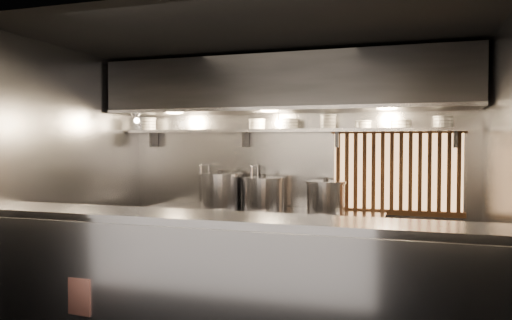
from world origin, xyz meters
The scene contains 25 objects.
floor centered at (0.00, 0.00, 0.00)m, with size 4.50×4.50×0.00m, color black.
ceiling centered at (0.00, 0.00, 2.80)m, with size 4.50×4.50×0.00m, color black.
wall_back centered at (0.00, 1.50, 1.40)m, with size 4.50×4.50×0.00m, color gray.
wall_left centered at (-2.25, 0.00, 1.40)m, with size 3.00×3.00×0.00m, color gray.
wall_right centered at (2.25, 0.00, 1.40)m, with size 3.00×3.00×0.00m, color gray.
serving_counter centered at (0.00, -0.96, 0.57)m, with size 4.50×0.56×1.13m.
cooking_bench centered at (-0.30, 1.13, 0.45)m, with size 3.00×0.70×0.90m, color #A1A1A7.
bowl_shelf centered at (0.00, 1.32, 1.88)m, with size 4.40×0.34×0.04m, color #A1A1A7.
exhaust_hood centered at (0.00, 1.10, 2.42)m, with size 4.40×0.81×0.65m.
wood_screen centered at (1.30, 1.45, 1.38)m, with size 1.56×0.09×1.04m.
faucet_left centered at (-1.15, 1.37, 1.31)m, with size 0.04×0.30×0.50m.
faucet_right centered at (-0.45, 1.37, 1.31)m, with size 0.04×0.30×0.50m.
heat_lamp centered at (-1.90, 0.85, 2.07)m, with size 0.25×0.35×0.20m.
pendant_bulb centered at (-0.10, 1.20, 1.96)m, with size 0.09×0.09×0.19m.
stock_pot_left centered at (-0.85, 1.15, 1.12)m, with size 0.62×0.62×0.48m.
stock_pot_mid centered at (-0.28, 1.16, 1.10)m, with size 0.71×0.71×0.44m.
stock_pot_right centered at (0.51, 1.10, 1.09)m, with size 0.56×0.56×0.42m.
red_placard centered at (-1.19, -1.22, 0.42)m, with size 0.23×0.02×0.32m, color red.
bowl_stack_0 centered at (-1.98, 1.32, 1.98)m, with size 0.21×0.21×0.17m.
bowl_stack_1 centered at (-0.42, 1.32, 1.97)m, with size 0.22×0.22×0.13m.
bowl_stack_2 centered at (0.02, 1.32, 1.97)m, with size 0.23×0.23×0.13m.
bowl_stack_3 centered at (0.49, 1.32, 1.99)m, with size 0.20×0.20×0.17m.
bowl_stack_4 centered at (0.92, 1.32, 1.95)m, with size 0.20×0.20×0.09m.
bowl_stack_5 centered at (1.35, 1.32, 1.95)m, with size 0.24×0.24×0.09m.
bowl_stack_6 centered at (1.82, 1.32, 1.97)m, with size 0.23×0.23×0.13m.
Camera 1 is at (1.53, -4.75, 1.73)m, focal length 35.00 mm.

